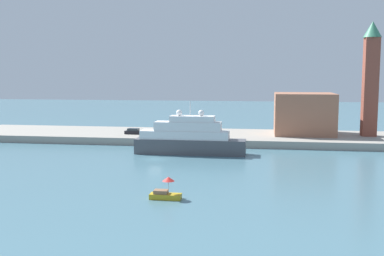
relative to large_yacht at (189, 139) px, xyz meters
name	(u,v)px	position (x,y,z in m)	size (l,w,h in m)	color
ground	(155,159)	(-5.47, -7.06, -3.18)	(400.00, 400.00, 0.00)	slate
quay_dock	(180,136)	(-5.47, 20.14, -2.32)	(110.00, 22.39, 1.72)	gray
large_yacht	(189,139)	(0.00, 0.00, 0.00)	(22.67, 4.43, 10.84)	#4C4C51
small_motorboat	(165,192)	(2.53, -34.83, -2.26)	(4.12, 1.61, 2.98)	#B7991E
harbor_building	(304,114)	(24.88, 22.92, 3.55)	(14.20, 13.54, 10.02)	#9E664C
bell_tower	(371,75)	(39.77, 21.45, 12.97)	(4.21, 4.21, 26.83)	brown
parked_car	(134,132)	(-16.29, 16.39, -0.86)	(4.52, 1.85, 1.40)	black
person_figure	(142,134)	(-12.73, 11.02, -0.73)	(0.36, 0.36, 1.58)	maroon
mooring_bollard	(197,138)	(0.18, 9.95, -1.15)	(0.43, 0.43, 0.62)	black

